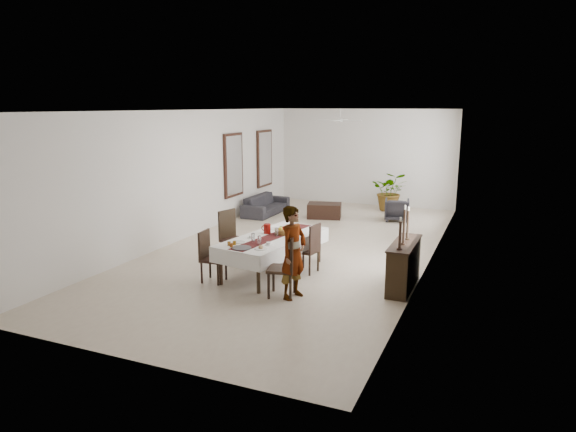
% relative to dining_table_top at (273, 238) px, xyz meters
% --- Properties ---
extents(floor, '(6.00, 12.00, 0.00)m').
position_rel_dining_table_top_xyz_m(floor, '(-0.20, 1.93, -0.71)').
color(floor, beige).
rests_on(floor, ground).
extents(ceiling, '(6.00, 12.00, 0.02)m').
position_rel_dining_table_top_xyz_m(ceiling, '(-0.20, 1.93, 2.49)').
color(ceiling, white).
rests_on(ceiling, wall_back).
extents(wall_back, '(6.00, 0.02, 3.20)m').
position_rel_dining_table_top_xyz_m(wall_back, '(-0.20, 7.93, 0.89)').
color(wall_back, white).
rests_on(wall_back, floor).
extents(wall_front, '(6.00, 0.02, 3.20)m').
position_rel_dining_table_top_xyz_m(wall_front, '(-0.20, -4.07, 0.89)').
color(wall_front, white).
rests_on(wall_front, floor).
extents(wall_left, '(0.02, 12.00, 3.20)m').
position_rel_dining_table_top_xyz_m(wall_left, '(-3.20, 1.93, 0.89)').
color(wall_left, white).
rests_on(wall_left, floor).
extents(wall_right, '(0.02, 12.00, 3.20)m').
position_rel_dining_table_top_xyz_m(wall_right, '(2.80, 1.93, 0.89)').
color(wall_right, white).
rests_on(wall_right, floor).
extents(dining_table_top, '(1.35, 2.49, 0.05)m').
position_rel_dining_table_top_xyz_m(dining_table_top, '(0.00, 0.00, 0.00)').
color(dining_table_top, black).
rests_on(dining_table_top, table_leg_fl).
extents(table_leg_fl, '(0.08, 0.08, 0.69)m').
position_rel_dining_table_top_xyz_m(table_leg_fl, '(-0.61, -1.04, -0.37)').
color(table_leg_fl, black).
rests_on(table_leg_fl, floor).
extents(table_leg_fr, '(0.08, 0.08, 0.69)m').
position_rel_dining_table_top_xyz_m(table_leg_fr, '(0.25, -1.18, -0.37)').
color(table_leg_fr, black).
rests_on(table_leg_fr, floor).
extents(table_leg_bl, '(0.08, 0.08, 0.69)m').
position_rel_dining_table_top_xyz_m(table_leg_bl, '(-0.25, 1.18, -0.37)').
color(table_leg_bl, black).
rests_on(table_leg_bl, floor).
extents(table_leg_br, '(0.08, 0.08, 0.69)m').
position_rel_dining_table_top_xyz_m(table_leg_br, '(0.61, 1.04, -0.37)').
color(table_leg_br, black).
rests_on(table_leg_br, floor).
extents(tablecloth_top, '(1.56, 2.69, 0.01)m').
position_rel_dining_table_top_xyz_m(tablecloth_top, '(0.00, 0.00, 0.03)').
color(tablecloth_top, white).
rests_on(tablecloth_top, dining_table_top).
extents(tablecloth_drape_left, '(0.42, 2.51, 0.30)m').
position_rel_dining_table_top_xyz_m(tablecloth_drape_left, '(-0.57, 0.09, -0.11)').
color(tablecloth_drape_left, silver).
rests_on(tablecloth_drape_left, dining_table_top).
extents(tablecloth_drape_right, '(0.42, 2.51, 0.30)m').
position_rel_dining_table_top_xyz_m(tablecloth_drape_right, '(0.57, -0.09, -0.11)').
color(tablecloth_drape_right, white).
rests_on(tablecloth_drape_right, dining_table_top).
extents(tablecloth_drape_near, '(1.15, 0.20, 0.30)m').
position_rel_dining_table_top_xyz_m(tablecloth_drape_near, '(-0.21, -1.25, -0.11)').
color(tablecloth_drape_near, white).
rests_on(tablecloth_drape_near, dining_table_top).
extents(tablecloth_drape_far, '(1.15, 0.20, 0.30)m').
position_rel_dining_table_top_xyz_m(tablecloth_drape_far, '(0.21, 1.25, -0.11)').
color(tablecloth_drape_far, white).
rests_on(tablecloth_drape_far, dining_table_top).
extents(table_runner, '(0.74, 2.48, 0.00)m').
position_rel_dining_table_top_xyz_m(table_runner, '(-0.00, 0.00, 0.04)').
color(table_runner, '#571919').
rests_on(table_runner, tablecloth_top).
extents(red_pitcher, '(0.17, 0.17, 0.20)m').
position_rel_dining_table_top_xyz_m(red_pitcher, '(-0.22, 0.19, 0.13)').
color(red_pitcher, maroon).
rests_on(red_pitcher, tablecloth_top).
extents(pitcher_handle, '(0.12, 0.04, 0.12)m').
position_rel_dining_table_top_xyz_m(pitcher_handle, '(-0.30, 0.20, 0.13)').
color(pitcher_handle, maroon).
rests_on(pitcher_handle, red_pitcher).
extents(wine_glass_near, '(0.07, 0.07, 0.17)m').
position_rel_dining_table_top_xyz_m(wine_glass_near, '(0.01, -0.65, 0.12)').
color(wine_glass_near, white).
rests_on(wine_glass_near, tablecloth_top).
extents(wine_glass_mid, '(0.07, 0.07, 0.17)m').
position_rel_dining_table_top_xyz_m(wine_glass_mid, '(-0.18, -0.52, 0.12)').
color(wine_glass_mid, silver).
rests_on(wine_glass_mid, tablecloth_top).
extents(wine_glass_far, '(0.07, 0.07, 0.17)m').
position_rel_dining_table_top_xyz_m(wine_glass_far, '(0.06, 0.04, 0.12)').
color(wine_glass_far, white).
rests_on(wine_glass_far, tablecloth_top).
extents(teacup_right, '(0.09, 0.09, 0.06)m').
position_rel_dining_table_top_xyz_m(teacup_right, '(0.20, -0.63, 0.06)').
color(teacup_right, white).
rests_on(teacup_right, saucer_right).
extents(saucer_right, '(0.15, 0.15, 0.01)m').
position_rel_dining_table_top_xyz_m(saucer_right, '(0.20, -0.63, 0.04)').
color(saucer_right, white).
rests_on(saucer_right, tablecloth_top).
extents(teacup_left, '(0.09, 0.09, 0.06)m').
position_rel_dining_table_top_xyz_m(teacup_left, '(-0.35, -0.29, 0.06)').
color(teacup_left, white).
rests_on(teacup_left, saucer_left).
extents(saucer_left, '(0.15, 0.15, 0.01)m').
position_rel_dining_table_top_xyz_m(saucer_left, '(-0.35, -0.29, 0.04)').
color(saucer_left, white).
rests_on(saucer_left, tablecloth_top).
extents(plate_near_right, '(0.24, 0.24, 0.01)m').
position_rel_dining_table_top_xyz_m(plate_near_right, '(0.18, -0.93, 0.04)').
color(plate_near_right, white).
rests_on(plate_near_right, tablecloth_top).
extents(bread_near_right, '(0.09, 0.09, 0.09)m').
position_rel_dining_table_top_xyz_m(bread_near_right, '(0.18, -0.93, 0.07)').
color(bread_near_right, tan).
rests_on(bread_near_right, plate_near_right).
extents(plate_near_left, '(0.24, 0.24, 0.01)m').
position_rel_dining_table_top_xyz_m(plate_near_left, '(-0.41, -0.68, 0.04)').
color(plate_near_left, silver).
rests_on(plate_near_left, tablecloth_top).
extents(plate_far_left, '(0.24, 0.24, 0.01)m').
position_rel_dining_table_top_xyz_m(plate_far_left, '(-0.22, 0.59, 0.04)').
color(plate_far_left, white).
rests_on(plate_far_left, tablecloth_top).
extents(serving_tray, '(0.35, 0.35, 0.02)m').
position_rel_dining_table_top_xyz_m(serving_tray, '(-0.17, -1.02, 0.05)').
color(serving_tray, '#3C3D41').
rests_on(serving_tray, tablecloth_top).
extents(jam_jar_a, '(0.06, 0.06, 0.07)m').
position_rel_dining_table_top_xyz_m(jam_jar_a, '(-0.39, -1.01, 0.07)').
color(jam_jar_a, '#8E4614').
rests_on(jam_jar_a, tablecloth_top).
extents(jam_jar_b, '(0.06, 0.06, 0.07)m').
position_rel_dining_table_top_xyz_m(jam_jar_b, '(-0.47, -0.94, 0.07)').
color(jam_jar_b, brown).
rests_on(jam_jar_b, tablecloth_top).
extents(jam_jar_c, '(0.06, 0.06, 0.07)m').
position_rel_dining_table_top_xyz_m(jam_jar_c, '(-0.41, -0.85, 0.07)').
color(jam_jar_c, brown).
rests_on(jam_jar_c, tablecloth_top).
extents(fruit_basket, '(0.30, 0.30, 0.10)m').
position_rel_dining_table_top_xyz_m(fruit_basket, '(0.09, 0.23, 0.08)').
color(fruit_basket, brown).
rests_on(fruit_basket, tablecloth_top).
extents(fruit_red, '(0.09, 0.09, 0.09)m').
position_rel_dining_table_top_xyz_m(fruit_red, '(0.12, 0.25, 0.16)').
color(fruit_red, maroon).
rests_on(fruit_red, fruit_basket).
extents(fruit_green, '(0.08, 0.08, 0.08)m').
position_rel_dining_table_top_xyz_m(fruit_green, '(0.05, 0.27, 0.16)').
color(fruit_green, '#578C2A').
rests_on(fruit_green, fruit_basket).
extents(fruit_yellow, '(0.08, 0.08, 0.08)m').
position_rel_dining_table_top_xyz_m(fruit_yellow, '(0.08, 0.19, 0.16)').
color(fruit_yellow, yellow).
rests_on(fruit_yellow, fruit_basket).
extents(chair_right_near_seat, '(0.56, 0.56, 0.05)m').
position_rel_dining_table_top_xyz_m(chair_right_near_seat, '(0.68, -1.13, -0.22)').
color(chair_right_near_seat, black).
rests_on(chair_right_near_seat, chair_right_near_leg_fl).
extents(chair_right_near_leg_fl, '(0.06, 0.06, 0.47)m').
position_rel_dining_table_top_xyz_m(chair_right_near_leg_fl, '(0.91, -1.28, -0.48)').
color(chair_right_near_leg_fl, black).
rests_on(chair_right_near_leg_fl, floor).
extents(chair_right_near_leg_fr, '(0.06, 0.06, 0.47)m').
position_rel_dining_table_top_xyz_m(chair_right_near_leg_fr, '(0.83, -0.90, -0.48)').
color(chair_right_near_leg_fr, black).
rests_on(chair_right_near_leg_fr, floor).
extents(chair_right_near_leg_bl, '(0.06, 0.06, 0.47)m').
position_rel_dining_table_top_xyz_m(chair_right_near_leg_bl, '(0.53, -1.36, -0.48)').
color(chair_right_near_leg_bl, black).
rests_on(chair_right_near_leg_bl, floor).
extents(chair_right_near_leg_br, '(0.06, 0.06, 0.47)m').
position_rel_dining_table_top_xyz_m(chair_right_near_leg_br, '(0.45, -0.98, -0.48)').
color(chair_right_near_leg_br, black).
rests_on(chair_right_near_leg_br, floor).
extents(chair_right_near_back, '(0.14, 0.47, 0.60)m').
position_rel_dining_table_top_xyz_m(chair_right_near_back, '(0.89, -1.09, 0.10)').
color(chair_right_near_back, black).
rests_on(chair_right_near_back, chair_right_near_seat).
extents(chair_right_far_seat, '(0.49, 0.49, 0.05)m').
position_rel_dining_table_top_xyz_m(chair_right_far_seat, '(0.60, 0.29, -0.27)').
color(chair_right_far_seat, black).
rests_on(chair_right_far_seat, chair_right_far_leg_fl).
extents(chair_right_far_leg_fl, '(0.05, 0.05, 0.42)m').
position_rel_dining_table_top_xyz_m(chair_right_far_leg_fl, '(0.75, 0.09, -0.50)').
color(chair_right_far_leg_fl, black).
rests_on(chair_right_far_leg_fl, floor).
extents(chair_right_far_leg_fr, '(0.05, 0.05, 0.42)m').
position_rel_dining_table_top_xyz_m(chair_right_far_leg_fr, '(0.80, 0.43, -0.50)').
color(chair_right_far_leg_fr, black).
rests_on(chair_right_far_leg_fr, floor).
extents(chair_right_far_leg_bl, '(0.05, 0.05, 0.42)m').
position_rel_dining_table_top_xyz_m(chair_right_far_leg_bl, '(0.40, 0.14, -0.50)').
color(chair_right_far_leg_bl, black).
rests_on(chair_right_far_leg_bl, floor).
extents(chair_right_far_leg_br, '(0.05, 0.05, 0.42)m').
position_rel_dining_table_top_xyz_m(chair_right_far_leg_br, '(0.46, 0.49, -0.50)').
color(chair_right_far_leg_br, black).
rests_on(chair_right_far_leg_br, floor).
extents(chair_right_far_back, '(0.10, 0.43, 0.54)m').
position_rel_dining_table_top_xyz_m(chair_right_far_back, '(0.80, 0.26, 0.02)').
color(chair_right_far_back, black).
rests_on(chair_right_far_back, chair_right_far_seat).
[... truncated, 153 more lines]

